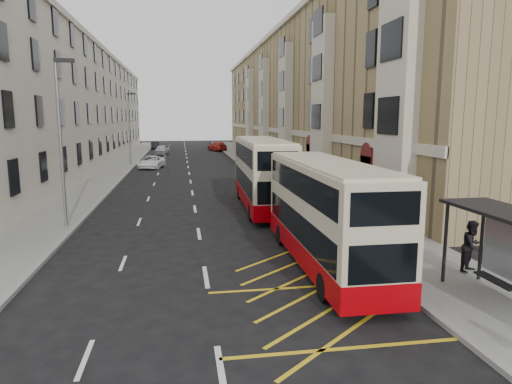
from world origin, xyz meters
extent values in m
plane|color=black|center=(0.00, 0.00, 0.00)|extent=(200.00, 200.00, 0.00)
cube|color=slate|center=(8.00, 30.00, 0.07)|extent=(4.00, 120.00, 0.15)
cube|color=slate|center=(-7.50, 30.00, 0.07)|extent=(3.00, 120.00, 0.15)
cube|color=gray|center=(6.00, 30.00, 0.07)|extent=(0.25, 120.00, 0.15)
cube|color=gray|center=(-6.00, 30.00, 0.07)|extent=(0.25, 120.00, 0.15)
cube|color=#998359|center=(15.00, 45.50, 7.50)|extent=(10.00, 79.00, 15.00)
cube|color=beige|center=(9.97, 45.50, 4.00)|extent=(0.18, 79.00, 0.50)
cube|color=beige|center=(9.90, 45.50, 15.00)|extent=(0.40, 79.00, 0.50)
cube|color=beige|center=(9.65, 10.00, 7.50)|extent=(0.80, 3.20, 10.00)
cube|color=beige|center=(9.65, 22.00, 7.50)|extent=(0.80, 3.20, 10.00)
cube|color=beige|center=(9.65, 34.00, 7.50)|extent=(0.80, 3.20, 10.00)
cube|color=beige|center=(9.65, 46.00, 7.50)|extent=(0.80, 3.20, 10.00)
cube|color=beige|center=(9.65, 58.00, 7.50)|extent=(0.80, 3.20, 10.00)
cube|color=maroon|center=(9.95, 14.00, 1.70)|extent=(0.20, 1.60, 3.00)
cube|color=maroon|center=(9.95, 26.00, 1.70)|extent=(0.20, 1.60, 3.00)
cube|color=maroon|center=(9.95, 38.00, 1.70)|extent=(0.20, 1.60, 3.00)
cube|color=maroon|center=(9.95, 50.00, 1.70)|extent=(0.20, 1.60, 3.00)
cube|color=maroon|center=(9.95, 62.00, 1.70)|extent=(0.20, 1.60, 3.00)
cube|color=beige|center=(-13.50, 45.50, 6.50)|extent=(9.00, 79.00, 13.00)
cube|color=beige|center=(-8.97, 45.50, 13.00)|extent=(0.30, 79.00, 0.50)
cube|color=black|center=(7.56, 1.90, 1.45)|extent=(0.08, 0.08, 2.60)
cube|color=black|center=(8.84, 1.90, 1.45)|extent=(0.08, 0.08, 2.60)
cube|color=black|center=(8.20, 0.00, 2.80)|extent=(1.65, 4.25, 0.10)
cube|color=black|center=(8.45, 0.60, 0.60)|extent=(0.35, 1.60, 0.06)
cylinder|color=#C70803|center=(6.25, 2.50, 0.65)|extent=(0.06, 0.06, 1.00)
cylinder|color=#C70803|center=(6.25, 5.75, 0.65)|extent=(0.06, 0.06, 1.00)
cylinder|color=#C70803|center=(6.25, 9.00, 0.65)|extent=(0.06, 0.06, 1.00)
cube|color=#C70803|center=(6.25, 5.75, 1.13)|extent=(0.05, 6.50, 0.06)
cube|color=#C70803|center=(6.25, 5.75, 0.70)|extent=(0.05, 6.50, 0.06)
cylinder|color=gray|center=(-6.40, 12.00, 4.15)|extent=(0.16, 0.16, 8.00)
cube|color=black|center=(-6.00, 12.00, 8.05)|extent=(0.90, 0.18, 0.18)
cylinder|color=gray|center=(-6.40, 42.00, 4.15)|extent=(0.16, 0.16, 8.00)
cube|color=black|center=(-6.00, 42.00, 8.05)|extent=(0.90, 0.18, 0.18)
cube|color=beige|center=(4.38, 4.39, 2.05)|extent=(2.29, 9.72, 3.48)
cube|color=#A20007|center=(4.38, 4.39, 0.71)|extent=(2.31, 9.75, 0.79)
cube|color=black|center=(4.38, 4.39, 1.63)|extent=(2.32, 8.94, 0.97)
cube|color=black|center=(4.38, 4.39, 3.13)|extent=(2.32, 8.94, 0.88)
cube|color=beige|center=(4.38, 4.39, 3.83)|extent=(2.20, 9.33, 0.11)
cube|color=black|center=(4.42, 9.22, 1.68)|extent=(1.87, 0.09, 1.15)
cube|color=black|center=(4.42, 9.22, 3.48)|extent=(1.54, 0.08, 0.40)
cube|color=black|center=(4.34, -0.44, 1.68)|extent=(1.87, 0.09, 1.06)
cylinder|color=black|center=(3.41, 7.50, 0.44)|extent=(0.25, 0.88, 0.88)
cylinder|color=black|center=(5.40, 7.49, 0.44)|extent=(0.25, 0.88, 0.88)
cylinder|color=black|center=(3.36, 1.29, 0.44)|extent=(0.25, 0.88, 0.88)
cylinder|color=black|center=(5.35, 1.28, 0.44)|extent=(0.25, 0.88, 0.88)
cube|color=beige|center=(4.04, 15.52, 2.19)|extent=(2.72, 10.46, 3.73)
cube|color=#A20007|center=(4.04, 15.52, 0.76)|extent=(2.75, 10.49, 0.85)
cube|color=black|center=(4.04, 15.52, 1.75)|extent=(2.73, 9.63, 1.04)
cube|color=black|center=(4.04, 15.52, 3.35)|extent=(2.73, 9.63, 0.94)
cube|color=beige|center=(4.04, 15.52, 4.10)|extent=(2.61, 10.04, 0.11)
cube|color=black|center=(4.22, 20.69, 1.79)|extent=(2.01, 0.15, 1.23)
cube|color=black|center=(4.22, 20.69, 3.73)|extent=(1.65, 0.13, 0.42)
cube|color=black|center=(3.86, 10.35, 1.79)|extent=(2.01, 0.15, 1.13)
cylinder|color=black|center=(3.09, 18.88, 0.47)|extent=(0.30, 0.95, 0.94)
cylinder|color=black|center=(5.22, 18.80, 0.47)|extent=(0.30, 0.95, 0.94)
cylinder|color=black|center=(2.86, 12.24, 0.47)|extent=(0.30, 0.95, 0.94)
cylinder|color=black|center=(4.99, 12.16, 0.47)|extent=(0.30, 0.95, 0.94)
imported|color=black|center=(9.08, 2.68, 1.04)|extent=(1.10, 1.03, 1.79)
imported|color=black|center=(7.17, 7.43, 0.92)|extent=(0.90, 0.38, 1.53)
imported|color=white|center=(-3.92, 39.37, 0.67)|extent=(3.05, 5.11, 1.33)
imported|color=#AEB2B7|center=(-3.56, 57.52, 0.73)|extent=(2.40, 4.51, 1.46)
imported|color=black|center=(-5.20, 70.66, 0.67)|extent=(1.81, 4.19, 1.34)
imported|color=#A61E14|center=(5.20, 64.52, 0.76)|extent=(3.30, 5.58, 1.52)
camera|label=1|loc=(-0.73, -11.08, 5.40)|focal=32.00mm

